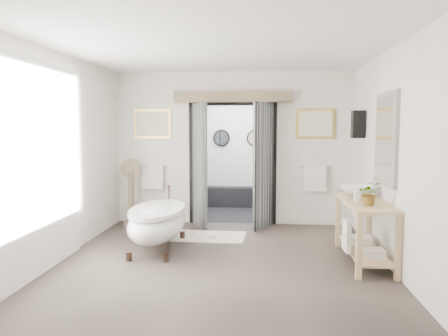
% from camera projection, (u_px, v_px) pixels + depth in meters
% --- Properties ---
extents(ground_plane, '(5.00, 5.00, 0.00)m').
position_uv_depth(ground_plane, '(220.00, 263.00, 5.99)').
color(ground_plane, '#50443C').
extents(room_shell, '(4.52, 5.02, 2.91)m').
position_uv_depth(room_shell, '(216.00, 127.00, 5.70)').
color(room_shell, silver).
rests_on(room_shell, ground_plane).
extents(shower_room, '(2.22, 2.01, 2.51)m').
position_uv_depth(shower_room, '(237.00, 169.00, 9.86)').
color(shower_room, black).
rests_on(shower_room, ground_plane).
extents(back_wall_dressing, '(3.82, 0.77, 2.52)m').
position_uv_depth(back_wall_dressing, '(232.00, 143.00, 8.14)').
color(back_wall_dressing, black).
rests_on(back_wall_dressing, ground_plane).
extents(clawfoot_tub, '(0.80, 1.78, 0.87)m').
position_uv_depth(clawfoot_tub, '(158.00, 222.00, 6.62)').
color(clawfoot_tub, '#3D2820').
rests_on(clawfoot_tub, ground_plane).
extents(vanity, '(0.57, 1.60, 0.85)m').
position_uv_depth(vanity, '(363.00, 226.00, 5.98)').
color(vanity, tan).
rests_on(vanity, ground_plane).
extents(pedestal_mirror, '(0.38, 0.24, 1.27)m').
position_uv_depth(pedestal_mirror, '(131.00, 197.00, 8.20)').
color(pedestal_mirror, '#716147').
rests_on(pedestal_mirror, ground_plane).
extents(rug, '(1.23, 0.85, 0.01)m').
position_uv_depth(rug, '(209.00, 236.00, 7.40)').
color(rug, beige).
rests_on(rug, ground_plane).
extents(slippers, '(0.38, 0.28, 0.05)m').
position_uv_depth(slippers, '(205.00, 235.00, 7.39)').
color(slippers, silver).
rests_on(slippers, rug).
extents(basin, '(0.56, 0.56, 0.16)m').
position_uv_depth(basin, '(357.00, 192.00, 6.28)').
color(basin, white).
rests_on(basin, vanity).
extents(plant, '(0.32, 0.29, 0.31)m').
position_uv_depth(plant, '(370.00, 193.00, 5.59)').
color(plant, gray).
rests_on(plant, vanity).
extents(soap_bottle_a, '(0.08, 0.08, 0.17)m').
position_uv_depth(soap_bottle_a, '(357.00, 195.00, 5.93)').
color(soap_bottle_a, gray).
rests_on(soap_bottle_a, vanity).
extents(soap_bottle_b, '(0.16, 0.16, 0.18)m').
position_uv_depth(soap_bottle_b, '(349.00, 188.00, 6.56)').
color(soap_bottle_b, gray).
rests_on(soap_bottle_b, vanity).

